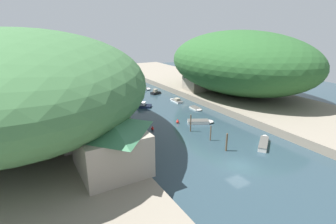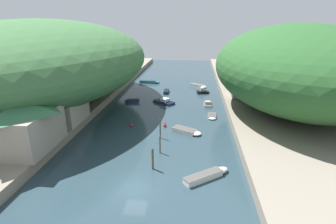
{
  "view_description": "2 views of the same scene",
  "coord_description": "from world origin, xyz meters",
  "px_view_note": "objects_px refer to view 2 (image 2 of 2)",
  "views": [
    {
      "loc": [
        -23.59,
        -21.95,
        17.51
      ],
      "look_at": [
        -1.53,
        16.35,
        3.04
      ],
      "focal_mm": 28.0,
      "sensor_mm": 36.0,
      "label": 1
    },
    {
      "loc": [
        6.07,
        -23.43,
        17.26
      ],
      "look_at": [
        1.75,
        17.94,
        2.53
      ],
      "focal_mm": 28.0,
      "sensor_mm": 36.0,
      "label": 2
    }
  ],
  "objects_px": {
    "boat_open_rowboat": "(199,86)",
    "boat_red_skiff": "(167,91)",
    "boat_moored_right": "(208,175)",
    "boat_near_quay": "(188,131)",
    "right_bank_cottage": "(246,84)",
    "channel_buoy_near": "(131,125)",
    "boat_cabin_cruiser": "(150,82)",
    "channel_buoy_far": "(165,125)",
    "boathouse_shed": "(57,106)",
    "boat_white_cruiser": "(132,101)",
    "boat_yellow_tender": "(203,92)",
    "person_by_boathouse": "(45,135)",
    "boat_small_dinghy": "(208,103)",
    "boat_far_right_bank": "(163,101)",
    "boat_mid_channel": "(212,116)",
    "person_on_quay": "(41,139)",
    "waterfront_building": "(22,123)"
  },
  "relations": [
    {
      "from": "boat_cabin_cruiser",
      "to": "channel_buoy_far",
      "type": "bearing_deg",
      "value": 18.04
    },
    {
      "from": "boat_small_dinghy",
      "to": "channel_buoy_near",
      "type": "height_order",
      "value": "boat_small_dinghy"
    },
    {
      "from": "boat_small_dinghy",
      "to": "person_by_boathouse",
      "type": "relative_size",
      "value": 2.62
    },
    {
      "from": "channel_buoy_near",
      "to": "channel_buoy_far",
      "type": "bearing_deg",
      "value": 6.51
    },
    {
      "from": "boat_moored_right",
      "to": "channel_buoy_far",
      "type": "bearing_deg",
      "value": 168.25
    },
    {
      "from": "boat_cabin_cruiser",
      "to": "person_by_boathouse",
      "type": "xyz_separation_m",
      "value": [
        -7.27,
        -42.09,
        2.05
      ]
    },
    {
      "from": "boat_white_cruiser",
      "to": "boat_cabin_cruiser",
      "type": "bearing_deg",
      "value": -13.38
    },
    {
      "from": "boat_small_dinghy",
      "to": "channel_buoy_near",
      "type": "xyz_separation_m",
      "value": [
        -13.37,
        -13.73,
        0.02
      ]
    },
    {
      "from": "boat_open_rowboat",
      "to": "boat_near_quay",
      "type": "xyz_separation_m",
      "value": [
        -1.93,
        -30.82,
        -0.02
      ]
    },
    {
      "from": "boat_open_rowboat",
      "to": "boat_yellow_tender",
      "type": "height_order",
      "value": "boat_yellow_tender"
    },
    {
      "from": "boat_cabin_cruiser",
      "to": "boat_open_rowboat",
      "type": "distance_m",
      "value": 14.12
    },
    {
      "from": "boat_red_skiff",
      "to": "boat_small_dinghy",
      "type": "bearing_deg",
      "value": -43.06
    },
    {
      "from": "boat_cabin_cruiser",
      "to": "channel_buoy_near",
      "type": "distance_m",
      "value": 32.43
    },
    {
      "from": "boat_mid_channel",
      "to": "person_on_quay",
      "type": "distance_m",
      "value": 28.91
    },
    {
      "from": "waterfront_building",
      "to": "boat_yellow_tender",
      "type": "xyz_separation_m",
      "value": [
        23.88,
        34.49,
        -4.39
      ]
    },
    {
      "from": "boat_far_right_bank",
      "to": "boat_yellow_tender",
      "type": "xyz_separation_m",
      "value": [
        9.03,
        8.87,
        0.07
      ]
    },
    {
      "from": "boat_moored_right",
      "to": "boat_open_rowboat",
      "type": "bearing_deg",
      "value": 144.6
    },
    {
      "from": "boat_white_cruiser",
      "to": "channel_buoy_near",
      "type": "bearing_deg",
      "value": -176.75
    },
    {
      "from": "waterfront_building",
      "to": "boat_cabin_cruiser",
      "type": "bearing_deg",
      "value": 78.46
    },
    {
      "from": "waterfront_building",
      "to": "boat_near_quay",
      "type": "bearing_deg",
      "value": 25.85
    },
    {
      "from": "boat_cabin_cruiser",
      "to": "channel_buoy_near",
      "type": "relative_size",
      "value": 7.71
    },
    {
      "from": "boat_white_cruiser",
      "to": "channel_buoy_far",
      "type": "bearing_deg",
      "value": -155.98
    },
    {
      "from": "boat_far_right_bank",
      "to": "boat_near_quay",
      "type": "distance_m",
      "value": 16.63
    },
    {
      "from": "boathouse_shed",
      "to": "boat_small_dinghy",
      "type": "height_order",
      "value": "boathouse_shed"
    },
    {
      "from": "boathouse_shed",
      "to": "person_on_quay",
      "type": "distance_m",
      "value": 9.41
    },
    {
      "from": "boat_moored_right",
      "to": "boat_near_quay",
      "type": "bearing_deg",
      "value": 156.04
    },
    {
      "from": "boat_open_rowboat",
      "to": "person_on_quay",
      "type": "relative_size",
      "value": 3.01
    },
    {
      "from": "waterfront_building",
      "to": "boat_cabin_cruiser",
      "type": "xyz_separation_m",
      "value": [
        8.98,
        43.97,
        -4.47
      ]
    },
    {
      "from": "boat_mid_channel",
      "to": "boat_open_rowboat",
      "type": "height_order",
      "value": "boat_open_rowboat"
    },
    {
      "from": "boat_red_skiff",
      "to": "person_by_boathouse",
      "type": "xyz_separation_m",
      "value": [
        -13.02,
        -32.6,
        2.08
      ]
    },
    {
      "from": "boat_red_skiff",
      "to": "channel_buoy_far",
      "type": "relative_size",
      "value": 5.01
    },
    {
      "from": "boathouse_shed",
      "to": "boat_cabin_cruiser",
      "type": "height_order",
      "value": "boathouse_shed"
    },
    {
      "from": "person_on_quay",
      "to": "boathouse_shed",
      "type": "bearing_deg",
      "value": 10.25
    },
    {
      "from": "right_bank_cottage",
      "to": "channel_buoy_far",
      "type": "relative_size",
      "value": 7.93
    },
    {
      "from": "boat_mid_channel",
      "to": "boat_moored_right",
      "type": "relative_size",
      "value": 0.62
    },
    {
      "from": "boathouse_shed",
      "to": "boat_cabin_cruiser",
      "type": "bearing_deg",
      "value": 74.66
    },
    {
      "from": "boathouse_shed",
      "to": "person_by_boathouse",
      "type": "height_order",
      "value": "boathouse_shed"
    },
    {
      "from": "waterfront_building",
      "to": "boat_yellow_tender",
      "type": "height_order",
      "value": "waterfront_building"
    },
    {
      "from": "boat_cabin_cruiser",
      "to": "boat_yellow_tender",
      "type": "bearing_deg",
      "value": 61.58
    },
    {
      "from": "channel_buoy_near",
      "to": "boat_yellow_tender",
      "type": "bearing_deg",
      "value": 61.01
    },
    {
      "from": "boat_small_dinghy",
      "to": "boat_cabin_cruiser",
      "type": "relative_size",
      "value": 0.74
    },
    {
      "from": "boathouse_shed",
      "to": "boat_white_cruiser",
      "type": "height_order",
      "value": "boathouse_shed"
    },
    {
      "from": "boat_near_quay",
      "to": "person_on_quay",
      "type": "bearing_deg",
      "value": -35.08
    },
    {
      "from": "boat_white_cruiser",
      "to": "boat_open_rowboat",
      "type": "relative_size",
      "value": 0.68
    },
    {
      "from": "boat_open_rowboat",
      "to": "boat_red_skiff",
      "type": "bearing_deg",
      "value": -10.2
    },
    {
      "from": "boat_open_rowboat",
      "to": "boat_red_skiff",
      "type": "relative_size",
      "value": 1.2
    },
    {
      "from": "boat_red_skiff",
      "to": "boathouse_shed",
      "type": "bearing_deg",
      "value": -121.58
    },
    {
      "from": "right_bank_cottage",
      "to": "channel_buoy_near",
      "type": "relative_size",
      "value": 8.6
    },
    {
      "from": "boat_mid_channel",
      "to": "boat_yellow_tender",
      "type": "relative_size",
      "value": 1.01
    },
    {
      "from": "right_bank_cottage",
      "to": "boat_small_dinghy",
      "type": "bearing_deg",
      "value": -162.92
    }
  ]
}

